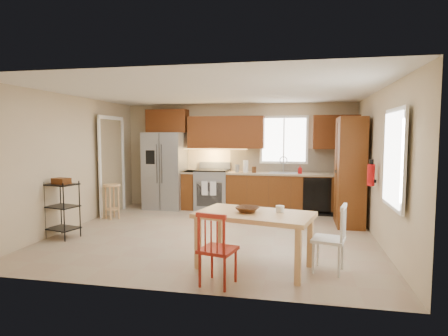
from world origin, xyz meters
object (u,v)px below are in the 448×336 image
refrigerator (165,171)px  table_jar (280,211)px  bar_stool (112,202)px  chair_white (328,238)px  chair_red (218,248)px  soap_bottle (300,169)px  dining_table (254,241)px  pantry (350,172)px  range_stove (212,190)px  utility_cart (62,210)px  fire_extinguisher (371,175)px  table_bowl (247,213)px

refrigerator → table_jar: 4.62m
refrigerator → bar_stool: refrigerator is taller
chair_white → bar_stool: size_ratio=1.20×
chair_red → bar_stool: bearing=147.8°
soap_bottle → dining_table: bearing=-99.1°
pantry → range_stove: bearing=161.7°
soap_bottle → chair_red: size_ratio=0.22×
pantry → table_jar: 2.93m
range_stove → chair_red: (1.10, -4.38, -0.02)m
soap_bottle → utility_cart: soap_bottle is taller
soap_bottle → range_stove: bearing=177.6°
refrigerator → soap_bottle: size_ratio=9.53×
fire_extinguisher → dining_table: bearing=-135.7°
chair_white → utility_cart: utility_cart is taller
range_stove → bar_stool: 2.31m
chair_white → bar_stool: (-4.23, 2.28, -0.07)m
refrigerator → pantry: pantry is taller
range_stove → soap_bottle: 2.10m
pantry → bar_stool: bearing=-175.0°
fire_extinguisher → utility_cart: fire_extinguisher is taller
fire_extinguisher → bar_stool: (-5.01, 0.63, -0.74)m
range_stove → dining_table: (1.45, -3.73, -0.10)m
chair_white → utility_cart: size_ratio=0.90×
soap_bottle → pantry: (0.95, -0.90, 0.05)m
pantry → bar_stool: (-4.81, -0.42, -0.69)m
range_stove → soap_bottle: soap_bottle is taller
table_bowl → range_stove: bearing=109.9°
range_stove → fire_extinguisher: fire_extinguisher is taller
soap_bottle → pantry: pantry is taller
chair_red → refrigerator: bearing=130.7°
pantry → utility_cart: bearing=-158.6°
table_jar → table_bowl: bearing=-167.5°
chair_red → chair_white: 1.48m
chair_red → fire_extinguisher: bearing=61.6°
dining_table → utility_cart: bearing=179.8°
fire_extinguisher → utility_cart: (-5.13, -0.89, -0.61)m
table_bowl → utility_cart: utility_cart is taller
soap_bottle → bar_stool: soap_bottle is taller
pantry → table_bowl: pantry is taller
fire_extinguisher → table_jar: fire_extinguisher is taller
chair_white → table_jar: size_ratio=7.21×
refrigerator → chair_red: bearing=-62.5°
fire_extinguisher → bar_stool: bearing=172.8°
fire_extinguisher → chair_red: (-2.08, -2.35, -0.66)m
fire_extinguisher → table_jar: bearing=-131.3°
dining_table → soap_bottle: bearing=94.1°
pantry → dining_table: size_ratio=1.41×
pantry → fire_extinguisher: (0.20, -1.05, 0.05)m
refrigerator → dining_table: refrigerator is taller
chair_red → bar_stool: (-2.93, 2.98, -0.07)m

